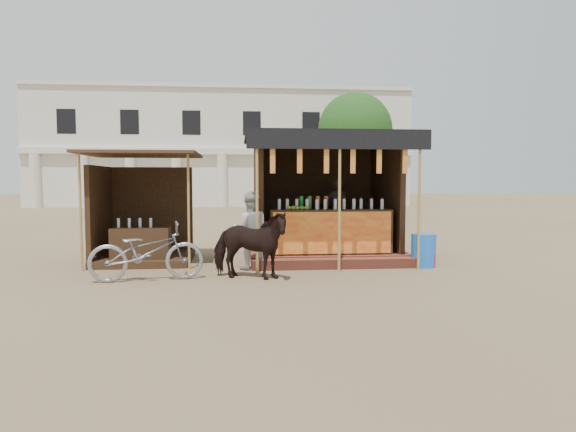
# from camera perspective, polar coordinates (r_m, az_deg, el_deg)

# --- Properties ---
(ground) EXTENTS (120.00, 120.00, 0.00)m
(ground) POSITION_cam_1_polar(r_m,az_deg,el_deg) (8.50, 1.06, -8.17)
(ground) COLOR #846B4C
(ground) RESTS_ON ground
(main_stall) EXTENTS (3.60, 3.61, 2.78)m
(main_stall) POSITION_cam_1_polar(r_m,az_deg,el_deg) (11.81, 4.09, 0.26)
(main_stall) COLOR brown
(main_stall) RESTS_ON ground
(secondary_stall) EXTENTS (2.40, 2.40, 2.38)m
(secondary_stall) POSITION_cam_1_polar(r_m,az_deg,el_deg) (11.74, -16.39, -0.76)
(secondary_stall) COLOR #3C2716
(secondary_stall) RESTS_ON ground
(cow) EXTENTS (1.61, 1.11, 1.24)m
(cow) POSITION_cam_1_polar(r_m,az_deg,el_deg) (9.29, -4.31, -3.25)
(cow) COLOR black
(cow) RESTS_ON ground
(motorbike) EXTENTS (2.08, 1.00, 1.05)m
(motorbike) POSITION_cam_1_polar(r_m,az_deg,el_deg) (9.49, -15.43, -3.83)
(motorbike) COLOR #999AA1
(motorbike) RESTS_ON ground
(bystander) EXTENTS (0.77, 0.60, 1.57)m
(bystander) POSITION_cam_1_polar(r_m,az_deg,el_deg) (10.31, -4.24, -1.62)
(bystander) COLOR beige
(bystander) RESTS_ON ground
(blue_barrel) EXTENTS (0.58, 0.58, 0.69)m
(blue_barrel) POSITION_cam_1_polar(r_m,az_deg,el_deg) (10.99, 14.82, -3.71)
(blue_barrel) COLOR blue
(blue_barrel) RESTS_ON ground
(red_crate) EXTENTS (0.46, 0.50, 0.29)m
(red_crate) POSITION_cam_1_polar(r_m,az_deg,el_deg) (11.07, 14.82, -4.68)
(red_crate) COLOR maroon
(red_crate) RESTS_ON ground
(cooler) EXTENTS (0.72, 0.56, 0.46)m
(cooler) POSITION_cam_1_polar(r_m,az_deg,el_deg) (11.35, 9.33, -3.96)
(cooler) COLOR #176722
(cooler) RESTS_ON ground
(background_building) EXTENTS (26.00, 7.45, 8.18)m
(background_building) POSITION_cam_1_polar(r_m,az_deg,el_deg) (38.28, -7.18, 7.25)
(background_building) COLOR silver
(background_building) RESTS_ON ground
(tree) EXTENTS (4.50, 4.40, 7.00)m
(tree) POSITION_cam_1_polar(r_m,az_deg,el_deg) (31.27, 7.04, 9.18)
(tree) COLOR #382314
(tree) RESTS_ON ground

